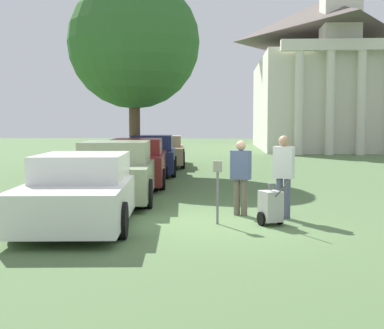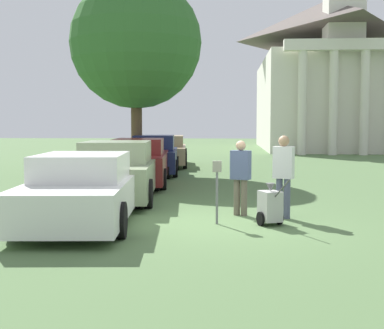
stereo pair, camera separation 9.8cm
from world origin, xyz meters
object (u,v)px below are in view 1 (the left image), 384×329
(parked_car_white, at_px, (85,190))
(parked_car_maroon, at_px, (138,163))
(parked_car_navy, at_px, (153,156))
(person_supervisor, at_px, (284,171))
(parking_meter, at_px, (218,180))
(parked_car_tan, at_px, (163,151))
(equipment_cart, at_px, (271,206))
(parked_car_sage, at_px, (117,172))
(church, at_px, (322,71))
(person_worker, at_px, (241,173))

(parked_car_white, bearing_deg, parked_car_maroon, 85.56)
(parked_car_navy, bearing_deg, person_supervisor, -71.82)
(parking_meter, bearing_deg, parked_car_tan, 100.57)
(parked_car_navy, relative_size, equipment_cart, 4.89)
(parked_car_maroon, height_order, parked_car_navy, parked_car_navy)
(parked_car_navy, height_order, equipment_cart, parked_car_navy)
(parked_car_sage, distance_m, equipment_cart, 5.12)
(parked_car_sage, xyz_separation_m, equipment_cart, (3.78, -3.44, -0.34))
(parked_car_navy, xyz_separation_m, equipment_cart, (3.78, -10.67, -0.32))
(parked_car_tan, xyz_separation_m, equipment_cart, (3.78, -14.62, -0.30))
(parked_car_white, distance_m, parking_meter, 2.73)
(parked_car_tan, distance_m, parking_meter, 14.82)
(parked_car_navy, bearing_deg, parking_meter, -80.09)
(parking_meter, bearing_deg, church, 76.33)
(person_supervisor, distance_m, equipment_cart, 1.07)
(parking_meter, bearing_deg, parked_car_white, 179.30)
(parked_car_white, bearing_deg, church, 67.43)
(person_supervisor, bearing_deg, equipment_cart, 89.06)
(parked_car_sage, xyz_separation_m, parked_car_maroon, (-0.00, 3.54, -0.01))
(parked_car_tan, xyz_separation_m, parking_meter, (2.72, -14.56, 0.21))
(parked_car_white, height_order, person_supervisor, person_supervisor)
(parked_car_white, xyz_separation_m, parked_car_navy, (-0.00, 10.59, 0.05))
(parked_car_maroon, height_order, parked_car_tan, parked_car_maroon)
(parked_car_white, bearing_deg, parked_car_tan, 85.56)
(parked_car_navy, bearing_deg, parked_car_white, -94.44)
(parked_car_sage, distance_m, person_supervisor, 4.90)
(person_supervisor, bearing_deg, parked_car_navy, -45.41)
(parking_meter, height_order, person_worker, person_worker)
(parked_car_maroon, distance_m, parked_car_navy, 3.70)
(parking_meter, bearing_deg, equipment_cart, -2.94)
(parked_car_navy, height_order, person_supervisor, person_supervisor)
(church, bearing_deg, person_worker, -103.25)
(equipment_cart, bearing_deg, parked_car_maroon, 95.48)
(person_worker, distance_m, person_supervisor, 0.95)
(person_worker, height_order, church, church)
(parked_car_sage, xyz_separation_m, parked_car_navy, (-0.00, 7.23, -0.01))
(parked_car_tan, relative_size, person_supervisor, 3.04)
(parked_car_maroon, bearing_deg, parked_car_tan, 85.55)
(parked_car_maroon, bearing_deg, equipment_cart, -66.02)
(parked_car_white, relative_size, parked_car_maroon, 1.02)
(parked_car_tan, bearing_deg, parked_car_sage, -94.45)
(parked_car_sage, bearing_deg, parked_car_maroon, 85.56)
(parked_car_white, relative_size, parked_car_tan, 1.00)
(parked_car_maroon, bearing_deg, person_supervisor, -60.77)
(parked_car_white, height_order, parked_car_tan, parked_car_tan)
(person_worker, distance_m, church, 32.65)
(church, bearing_deg, parked_car_maroon, -112.58)
(parked_car_sage, xyz_separation_m, parked_car_tan, (0.00, 11.18, -0.04))
(parking_meter, bearing_deg, parked_car_maroon, 111.43)
(person_worker, xyz_separation_m, church, (7.39, 31.37, 5.18))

